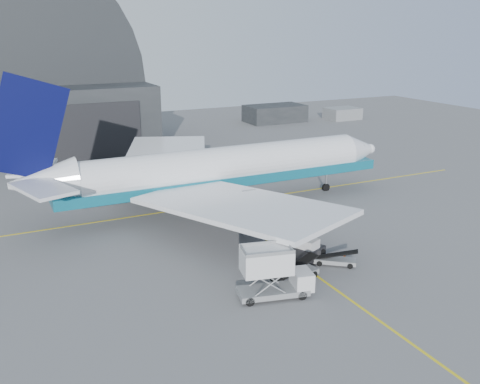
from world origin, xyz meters
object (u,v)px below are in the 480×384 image
catering_truck (272,273)px  belt_loader_a (294,274)px  belt_loader_b (335,260)px  airliner (212,170)px  pushback_tug (304,252)px

catering_truck → belt_loader_a: size_ratio=1.28×
catering_truck → belt_loader_b: (8.55, 3.04, -1.69)m
belt_loader_a → catering_truck: bearing=-162.9°
airliner → catering_truck: (-4.58, -23.70, -2.78)m
pushback_tug → belt_loader_a: bearing=-158.1°
pushback_tug → catering_truck: bearing=-165.8°
belt_loader_a → belt_loader_b: bearing=-0.0°
catering_truck → belt_loader_b: bearing=32.0°
belt_loader_a → belt_loader_b: belt_loader_a is taller
airliner → pushback_tug: (1.86, -18.45, -4.17)m
pushback_tug → belt_loader_a: pushback_tug is taller
pushback_tug → airliner: bearing=70.8°
belt_loader_b → airliner: bearing=138.4°
belt_loader_b → catering_truck: bearing=-122.9°
pushback_tug → belt_loader_a: 4.63m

